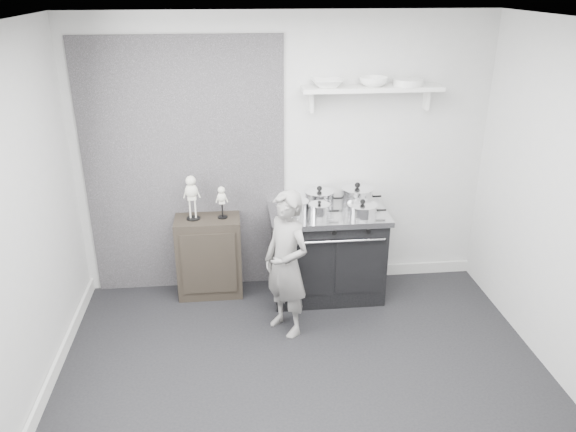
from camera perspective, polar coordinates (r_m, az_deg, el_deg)
The scene contains 16 objects.
ground at distance 4.54m, azimuth 1.93°, elevation -17.58°, with size 4.00×4.00×0.00m, color black.
room_shell at distance 3.81m, azimuth 0.63°, elevation 2.86°, with size 4.02×3.62×2.71m.
wall_shelf at distance 5.33m, azimuth 8.50°, elevation 12.60°, with size 1.30×0.26×0.24m.
stove at distance 5.56m, azimuth 3.97°, elevation -3.74°, with size 1.12×0.70×0.90m.
side_cabinet at distance 5.63m, azimuth -7.99°, elevation -4.05°, with size 0.63×0.37×0.82m, color black.
child at distance 4.88m, azimuth -0.14°, elevation -4.92°, with size 0.49×0.32×1.34m, color slate.
pot_front_left at distance 5.22m, azimuth 0.79°, elevation 0.81°, with size 0.33×0.24×0.20m.
pot_back_left at distance 5.47m, azimuth 3.20°, elevation 1.83°, with size 0.38×0.29×0.20m.
pot_back_right at distance 5.51m, azimuth 7.02°, elevation 2.01°, with size 0.40×0.32×0.23m.
pot_front_right at distance 5.26m, azimuth 7.56°, elevation 0.60°, with size 0.37×0.28×0.17m.
pot_front_center at distance 5.19m, azimuth 3.21°, elevation 0.54°, with size 0.29×0.20×0.17m.
skeleton_full at distance 5.37m, azimuth -9.76°, elevation 2.19°, with size 0.14×0.09×0.51m, color beige, non-canonical shape.
skeleton_torso at distance 5.39m, azimuth -6.74°, elevation 1.62°, with size 0.10×0.07×0.37m, color beige, non-canonical shape.
bowl_large at distance 5.23m, azimuth 3.99°, elevation 13.34°, with size 0.30×0.30×0.07m, color white.
bowl_small at distance 5.32m, azimuth 8.68°, elevation 13.35°, with size 0.26×0.26×0.08m, color white.
plate_stack at distance 5.41m, azimuth 12.09°, elevation 13.16°, with size 0.28×0.28×0.06m, color silver.
Camera 1 is at (-0.50, -3.41, 2.96)m, focal length 35.00 mm.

